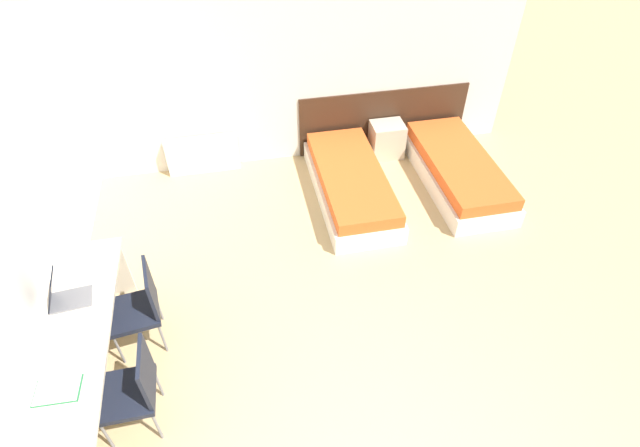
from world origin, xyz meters
TOP-DOWN VIEW (x-y plane):
  - wall_back at (0.00, 4.60)m, footprint 6.15×0.05m
  - wall_left at (-2.60, 2.29)m, footprint 0.05×5.58m
  - headboard_panel at (1.33, 4.57)m, footprint 2.39×0.03m
  - bed_near_window at (0.61, 3.54)m, footprint 0.85×1.99m
  - bed_near_door at (2.05, 3.54)m, footprint 0.85×1.99m
  - nightstand at (1.33, 4.36)m, footprint 0.45×0.36m
  - radiator at (-1.20, 4.48)m, footprint 0.95×0.12m
  - desk at (-2.27, 1.41)m, footprint 0.62×2.17m
  - chair_near_laptop at (-1.81, 1.82)m, footprint 0.50×0.50m
  - chair_near_notebook at (-1.81, 1.00)m, footprint 0.45×0.45m
  - laptop at (-2.34, 1.77)m, footprint 0.36×0.26m
  - open_notebook at (-2.27, 0.92)m, footprint 0.33×0.23m

SIDE VIEW (x-z plane):
  - bed_near_window at x=0.61m, z-range -0.01..0.40m
  - bed_near_door at x=2.05m, z-range -0.01..0.40m
  - nightstand at x=1.33m, z-range 0.00..0.49m
  - radiator at x=-1.20m, z-range 0.00..0.52m
  - headboard_panel at x=1.33m, z-range 0.00..0.88m
  - chair_near_laptop at x=-1.81m, z-range 0.05..0.96m
  - chair_near_notebook at x=-1.81m, z-range 0.05..0.96m
  - desk at x=-2.27m, z-range 0.22..0.98m
  - open_notebook at x=-2.27m, z-range 0.76..0.78m
  - laptop at x=-2.34m, z-range 0.66..0.99m
  - wall_back at x=0.00m, z-range 0.00..2.70m
  - wall_left at x=-2.60m, z-range 0.00..2.70m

